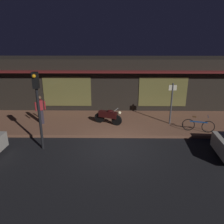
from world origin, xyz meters
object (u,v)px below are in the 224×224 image
at_px(sign_post, 172,101).
at_px(traffic_light_pole, 37,98).
at_px(person_photographer, 41,109).
at_px(motorcycle, 108,116).
at_px(bicycle_parked, 198,125).

xyz_separation_m(sign_post, traffic_light_pole, (-6.60, -2.86, 0.97)).
bearing_deg(person_photographer, traffic_light_pole, -71.98).
height_order(motorcycle, traffic_light_pole, traffic_light_pole).
relative_size(bicycle_parked, sign_post, 0.67).
relative_size(motorcycle, person_photographer, 0.97).
relative_size(motorcycle, sign_post, 0.67).
xyz_separation_m(motorcycle, sign_post, (3.59, 0.09, 0.86)).
bearing_deg(motorcycle, person_photographer, 179.34).
xyz_separation_m(motorcycle, person_photographer, (-3.92, 0.05, 0.38)).
relative_size(bicycle_parked, traffic_light_pole, 0.45).
distance_m(bicycle_parked, traffic_light_pole, 8.27).
bearing_deg(traffic_light_pole, person_photographer, 108.02).
relative_size(person_photographer, traffic_light_pole, 0.46).
height_order(bicycle_parked, traffic_light_pole, traffic_light_pole).
height_order(sign_post, traffic_light_pole, traffic_light_pole).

